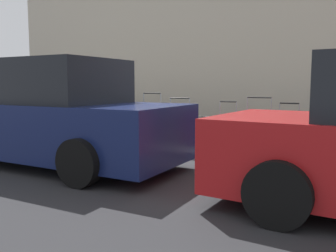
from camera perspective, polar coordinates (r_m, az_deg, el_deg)
name	(u,v)px	position (r m, az deg, el deg)	size (l,w,h in m)	color
ground_plane	(166,157)	(6.74, -0.24, -4.80)	(40.00, 40.00, 0.00)	#28282B
sidewalk_curb	(219,136)	(8.93, 8.03, -1.60)	(18.00, 5.00, 0.14)	#9E9B93
suitcase_navy_1	(321,137)	(6.34, 22.82, -1.55)	(0.46, 0.23, 0.76)	navy
suitcase_olive_2	(288,137)	(6.43, 18.23, -1.57)	(0.38, 0.24, 0.89)	#59601E
suitcase_maroon_3	(258,131)	(6.67, 13.91, -0.74)	(0.51, 0.26, 0.97)	maroon
suitcase_red_4	(228,133)	(6.76, 9.28, -1.06)	(0.38, 0.20, 0.89)	red
suitcase_silver_5	(204,133)	(7.01, 5.67, -1.04)	(0.41, 0.20, 0.58)	#9EA0A8
suitcase_teal_6	(180,129)	(7.29, 1.84, -0.41)	(0.50, 0.20, 0.93)	#0F606B
suitcase_black_7	(152,125)	(7.52, -2.48, 0.19)	(0.52, 0.29, 1.02)	black
suitcase_navy_8	(128,123)	(7.81, -6.18, 0.54)	(0.44, 0.22, 0.80)	navy
suitcase_olive_9	(108,121)	(8.16, -9.38, 0.77)	(0.50, 0.22, 1.08)	#59601E
fire_hydrant	(80,116)	(8.81, -13.55, 1.50)	(0.39, 0.21, 0.84)	#D89E0C
bollard_post	(59,116)	(9.08, -16.60, 1.57)	(0.13, 0.13, 0.88)	#333338
parked_car_navy_1	(47,116)	(6.42, -18.37, 1.50)	(4.83, 2.08, 1.71)	#141E4C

